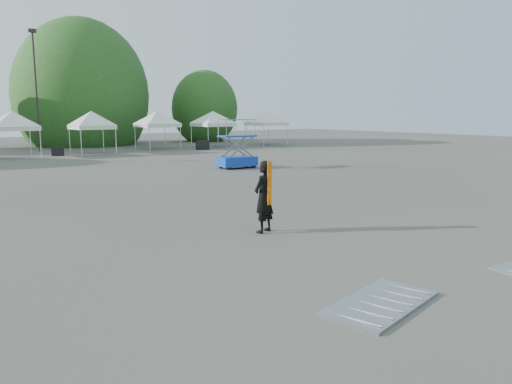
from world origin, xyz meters
TOP-DOWN VIEW (x-y plane):
  - ground at (0.00, 0.00)m, footprint 120.00×120.00m
  - light_pole_east at (3.00, 32.00)m, footprint 0.60×0.25m
  - tree_mid_e at (9.00, 39.00)m, footprint 5.12×5.12m
  - tree_far_e at (22.00, 37.00)m, footprint 3.84×3.84m
  - tent_e at (0.26, 27.99)m, footprint 4.36×4.36m
  - tent_f at (5.76, 27.28)m, footprint 4.10×4.10m
  - tent_g at (12.15, 28.94)m, footprint 4.45×4.45m
  - tent_h at (17.47, 28.18)m, footprint 4.50×4.50m
  - tent_extra_8 at (23.32, 27.55)m, footprint 4.53×4.53m
  - man at (0.47, -1.04)m, footprint 0.84×0.70m
  - scissor_lift at (8.97, 12.25)m, footprint 2.28×1.27m
  - barrier_left at (-1.17, -6.36)m, footprint 2.45×1.56m
  - crate_mid at (3.07, 27.30)m, footprint 1.02×0.92m
  - crate_east at (14.96, 25.99)m, footprint 1.18×1.02m

SIDE VIEW (x-z plane):
  - ground at x=0.00m, z-range 0.00..0.00m
  - barrier_left at x=-1.17m, z-range 0.00..0.07m
  - crate_mid at x=3.07m, z-range 0.00..0.65m
  - crate_east at x=14.96m, z-range 0.00..0.79m
  - man at x=0.47m, z-range 0.00..1.98m
  - scissor_lift at x=8.97m, z-range 0.01..2.85m
  - tent_f at x=5.76m, z-range 1.12..5.00m
  - tent_e at x=0.26m, z-range 1.12..5.00m
  - tent_g at x=12.15m, z-range 1.12..5.00m
  - tent_h at x=17.47m, z-range 1.12..5.00m
  - tent_extra_8 at x=23.32m, z-range 1.12..5.00m
  - tree_far_e at x=22.00m, z-range 0.70..6.55m
  - tree_mid_e at x=9.00m, z-range 0.94..8.74m
  - light_pole_east at x=3.00m, z-range 0.62..10.42m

